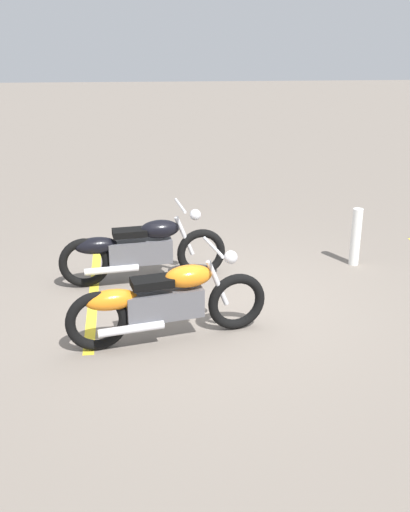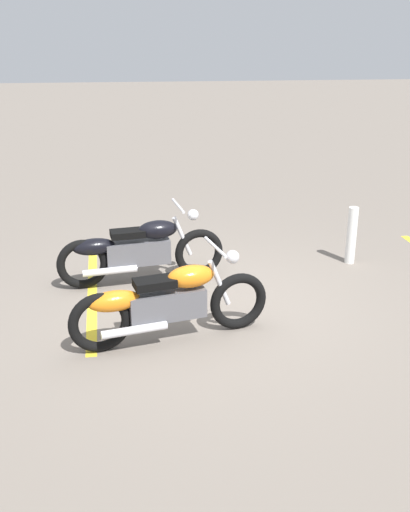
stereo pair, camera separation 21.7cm
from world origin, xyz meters
The scene contains 5 objects.
ground_plane centered at (0.00, 0.00, 0.00)m, with size 60.00×60.00×0.00m, color slate.
motorcycle_bright_foreground centered at (-0.57, -0.83, 0.46)m, with size 2.20×0.79×1.04m.
motorcycle_dark_foreground centered at (-0.87, 0.80, 0.46)m, with size 2.22×0.70×1.04m.
bollard_post centered at (2.17, 1.19, 0.42)m, with size 0.14×0.14×0.83m, color white.
parking_stripe_near centered at (-1.47, 0.48, 0.00)m, with size 3.20×0.12×0.01m, color yellow.
Camera 2 is at (-0.79, -6.74, 3.27)m, focal length 42.68 mm.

